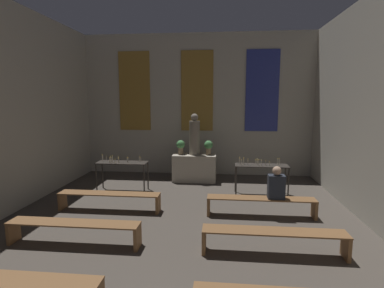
{
  "coord_description": "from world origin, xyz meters",
  "views": [
    {
      "loc": [
        0.86,
        0.35,
        2.57
      ],
      "look_at": [
        0.0,
        8.9,
        1.31
      ],
      "focal_mm": 28.0,
      "sensor_mm": 36.0,
      "label": 1
    }
  ],
  "objects_px": {
    "pew_second_left": "(5,286)",
    "flower_vase_right": "(208,146)",
    "flower_vase_left": "(181,146)",
    "pew_third_left": "(74,228)",
    "statue": "(195,136)",
    "candle_rack_right": "(261,168)",
    "pew_back_right": "(261,202)",
    "candle_rack_left": "(122,165)",
    "pew_third_right": "(274,236)",
    "altar": "(194,168)",
    "pew_back_left": "(109,197)",
    "person_seated": "(276,184)"
  },
  "relations": [
    {
      "from": "pew_back_left",
      "to": "person_seated",
      "type": "distance_m",
      "value": 3.83
    },
    {
      "from": "flower_vase_left",
      "to": "person_seated",
      "type": "relative_size",
      "value": 0.63
    },
    {
      "from": "altar",
      "to": "flower_vase_right",
      "type": "relative_size",
      "value": 3.0
    },
    {
      "from": "statue",
      "to": "flower_vase_right",
      "type": "bearing_deg",
      "value": 0.0
    },
    {
      "from": "flower_vase_left",
      "to": "person_seated",
      "type": "distance_m",
      "value": 3.81
    },
    {
      "from": "statue",
      "to": "flower_vase_right",
      "type": "relative_size",
      "value": 2.86
    },
    {
      "from": "flower_vase_left",
      "to": "pew_back_right",
      "type": "xyz_separation_m",
      "value": [
        2.19,
        -2.84,
        -0.81
      ]
    },
    {
      "from": "candle_rack_left",
      "to": "candle_rack_right",
      "type": "relative_size",
      "value": 1.0
    },
    {
      "from": "person_seated",
      "to": "pew_third_right",
      "type": "bearing_deg",
      "value": -100.71
    },
    {
      "from": "flower_vase_left",
      "to": "pew_third_left",
      "type": "relative_size",
      "value": 0.19
    },
    {
      "from": "statue",
      "to": "pew_third_left",
      "type": "distance_m",
      "value": 4.99
    },
    {
      "from": "candle_rack_left",
      "to": "pew_third_right",
      "type": "xyz_separation_m",
      "value": [
        3.69,
        -3.24,
        -0.42
      ]
    },
    {
      "from": "pew_back_left",
      "to": "candle_rack_left",
      "type": "bearing_deg",
      "value": 97.64
    },
    {
      "from": "altar",
      "to": "pew_second_left",
      "type": "xyz_separation_m",
      "value": [
        -1.74,
        -6.24,
        -0.1
      ]
    },
    {
      "from": "altar",
      "to": "pew_back_right",
      "type": "bearing_deg",
      "value": -58.41
    },
    {
      "from": "pew_back_right",
      "to": "person_seated",
      "type": "relative_size",
      "value": 3.31
    },
    {
      "from": "pew_second_left",
      "to": "pew_back_left",
      "type": "xyz_separation_m",
      "value": [
        0.0,
        3.4,
        0.0
      ]
    },
    {
      "from": "statue",
      "to": "candle_rack_right",
      "type": "relative_size",
      "value": 0.92
    },
    {
      "from": "pew_back_right",
      "to": "person_seated",
      "type": "bearing_deg",
      "value": -0.0
    },
    {
      "from": "pew_third_left",
      "to": "pew_back_left",
      "type": "height_order",
      "value": "same"
    },
    {
      "from": "candle_rack_left",
      "to": "pew_back_right",
      "type": "distance_m",
      "value": 4.03
    },
    {
      "from": "statue",
      "to": "pew_second_left",
      "type": "height_order",
      "value": "statue"
    },
    {
      "from": "candle_rack_left",
      "to": "altar",
      "type": "bearing_deg",
      "value": 33.56
    },
    {
      "from": "flower_vase_left",
      "to": "candle_rack_left",
      "type": "height_order",
      "value": "flower_vase_left"
    },
    {
      "from": "pew_back_left",
      "to": "pew_back_right",
      "type": "relative_size",
      "value": 1.0
    },
    {
      "from": "candle_rack_left",
      "to": "pew_back_right",
      "type": "height_order",
      "value": "candle_rack_left"
    },
    {
      "from": "pew_third_left",
      "to": "pew_back_left",
      "type": "distance_m",
      "value": 1.7
    },
    {
      "from": "candle_rack_right",
      "to": "pew_back_right",
      "type": "bearing_deg",
      "value": -96.95
    },
    {
      "from": "pew_second_left",
      "to": "statue",
      "type": "bearing_deg",
      "value": 74.38
    },
    {
      "from": "person_seated",
      "to": "pew_second_left",
      "type": "bearing_deg",
      "value": -138.22
    },
    {
      "from": "flower_vase_left",
      "to": "flower_vase_right",
      "type": "relative_size",
      "value": 1.0
    },
    {
      "from": "statue",
      "to": "candle_rack_left",
      "type": "bearing_deg",
      "value": -146.44
    },
    {
      "from": "pew_third_right",
      "to": "person_seated",
      "type": "xyz_separation_m",
      "value": [
        0.32,
        1.7,
        0.42
      ]
    },
    {
      "from": "pew_second_left",
      "to": "altar",
      "type": "bearing_deg",
      "value": 74.38
    },
    {
      "from": "flower_vase_left",
      "to": "pew_back_right",
      "type": "bearing_deg",
      "value": -52.35
    },
    {
      "from": "statue",
      "to": "person_seated",
      "type": "distance_m",
      "value": 3.58
    },
    {
      "from": "pew_back_right",
      "to": "flower_vase_left",
      "type": "bearing_deg",
      "value": 127.65
    },
    {
      "from": "flower_vase_left",
      "to": "pew_third_right",
      "type": "relative_size",
      "value": 0.19
    },
    {
      "from": "statue",
      "to": "pew_back_right",
      "type": "bearing_deg",
      "value": -58.41
    },
    {
      "from": "pew_third_left",
      "to": "pew_third_right",
      "type": "height_order",
      "value": "same"
    },
    {
      "from": "pew_third_left",
      "to": "pew_back_right",
      "type": "distance_m",
      "value": 3.88
    },
    {
      "from": "flower_vase_right",
      "to": "pew_third_right",
      "type": "relative_size",
      "value": 0.19
    },
    {
      "from": "pew_third_left",
      "to": "flower_vase_right",
      "type": "bearing_deg",
      "value": 64.26
    },
    {
      "from": "candle_rack_right",
      "to": "pew_third_left",
      "type": "bearing_deg",
      "value": -138.57
    },
    {
      "from": "pew_second_left",
      "to": "flower_vase_right",
      "type": "bearing_deg",
      "value": 70.68
    },
    {
      "from": "person_seated",
      "to": "pew_back_left",
      "type": "bearing_deg",
      "value": 180.0
    },
    {
      "from": "altar",
      "to": "pew_back_left",
      "type": "height_order",
      "value": "altar"
    },
    {
      "from": "candle_rack_left",
      "to": "pew_third_right",
      "type": "height_order",
      "value": "candle_rack_left"
    },
    {
      "from": "pew_third_left",
      "to": "pew_third_right",
      "type": "xyz_separation_m",
      "value": [
        3.49,
        0.0,
        0.0
      ]
    },
    {
      "from": "altar",
      "to": "pew_third_right",
      "type": "xyz_separation_m",
      "value": [
        1.74,
        -4.54,
        -0.1
      ]
    }
  ]
}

